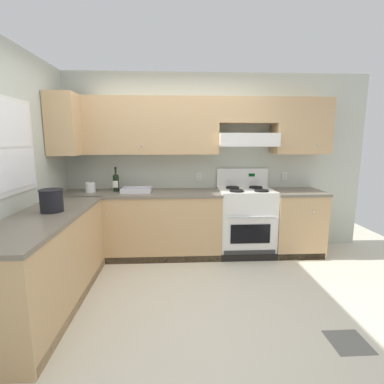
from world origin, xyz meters
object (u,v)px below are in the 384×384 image
bowl (137,191)px  paper_towel_roll (90,187)px  stove (245,221)px  wine_bottle (116,182)px  bucket (51,200)px

bowl → paper_towel_roll: 0.63m
bowl → paper_towel_roll: paper_towel_roll is taller
stove → wine_bottle: size_ratio=3.56×
stove → bucket: size_ratio=5.25×
wine_bottle → paper_towel_roll: 0.35m
stove → bowl: bearing=-179.5°
bowl → wine_bottle: bearing=163.1°
bucket → paper_towel_roll: bearing=87.3°
stove → bowl: size_ratio=3.01×
bowl → bucket: size_ratio=1.75×
wine_bottle → paper_towel_roll: (-0.34, -0.05, -0.06)m
stove → bucket: (-2.20, -1.09, 0.55)m
wine_bottle → paper_towel_roll: wine_bottle is taller
stove → wine_bottle: 1.90m
stove → paper_towel_roll: 2.21m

